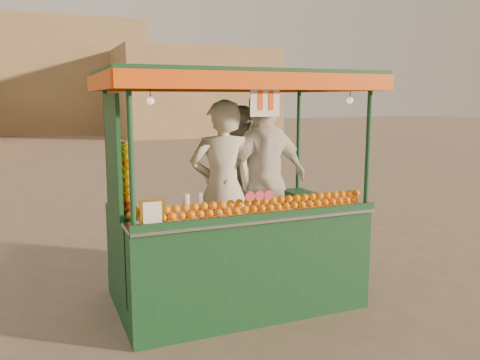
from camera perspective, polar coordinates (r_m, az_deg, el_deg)
name	(u,v)px	position (r m, az deg, el deg)	size (l,w,h in m)	color
ground	(244,296)	(5.58, 0.42, -13.26)	(90.00, 90.00, 0.00)	brown
building_right	(194,93)	(30.12, -5.30, 10.00)	(9.00, 6.00, 5.00)	#9E825A
building_center	(30,77)	(34.76, -23.03, 10.87)	(14.00, 7.00, 7.00)	#9E825A
juice_cart	(231,232)	(5.13, -1.05, -6.05)	(2.65, 1.72, 2.41)	#0F371C
vendor_left	(222,189)	(5.17, -2.04, -1.07)	(0.75, 0.56, 1.86)	beige
vendor_middle	(237,184)	(5.67, -0.37, -0.48)	(1.10, 1.08, 1.79)	beige
vendor_right	(264,180)	(5.43, 2.80, -0.04)	(1.23, 0.73, 1.96)	silver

